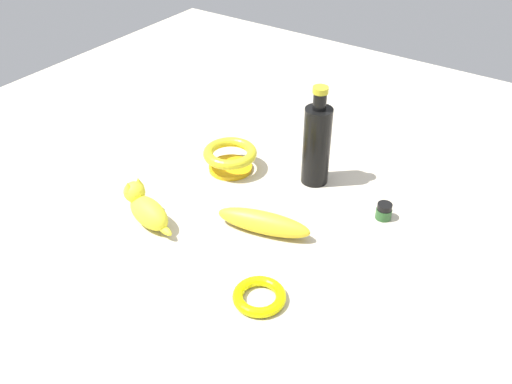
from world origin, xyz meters
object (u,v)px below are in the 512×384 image
(bangle, at_px, (259,296))
(cat_figurine, at_px, (146,208))
(banana, at_px, (263,223))
(bottle_tall, at_px, (317,143))
(bowl, at_px, (230,156))
(nail_polish_jar, at_px, (384,211))

(bangle, height_order, cat_figurine, cat_figurine)
(bangle, distance_m, cat_figurine, 0.32)
(banana, height_order, bangle, banana)
(banana, xyz_separation_m, bangle, (-0.10, 0.16, -0.01))
(bottle_tall, bearing_deg, bowl, 20.94)
(banana, xyz_separation_m, bowl, (0.19, -0.15, 0.01))
(bowl, bearing_deg, nail_polish_jar, -175.05)
(cat_figurine, bearing_deg, banana, -152.76)
(banana, xyz_separation_m, cat_figurine, (0.21, 0.11, 0.01))
(bowl, relative_size, nail_polish_jar, 3.53)
(banana, distance_m, bangle, 0.19)
(bowl, distance_m, bangle, 0.43)
(cat_figurine, relative_size, bottle_tall, 0.62)
(nail_polish_jar, xyz_separation_m, bangle, (0.08, 0.34, -0.01))
(bottle_tall, bearing_deg, bangle, 105.59)
(banana, distance_m, bottle_tall, 0.23)
(nail_polish_jar, distance_m, cat_figurine, 0.49)
(nail_polish_jar, bearing_deg, cat_figurine, 36.20)
(banana, bearing_deg, cat_figurine, 13.04)
(bowl, bearing_deg, banana, 142.53)
(nail_polish_jar, distance_m, bangle, 0.35)
(nail_polish_jar, bearing_deg, bangle, 76.44)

